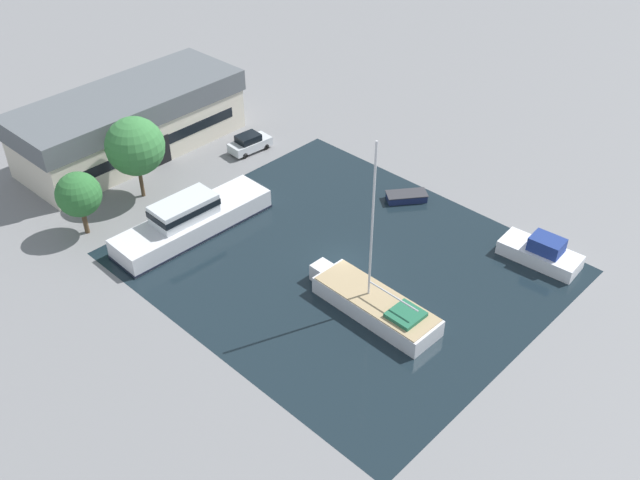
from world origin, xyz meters
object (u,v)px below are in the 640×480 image
at_px(small_dinghy, 406,197).
at_px(quay_tree_by_water, 79,195).
at_px(parked_car, 250,143).
at_px(cabin_boat, 541,253).
at_px(quay_tree_near_building, 135,146).
at_px(sailboat_moored, 374,304).
at_px(motor_cruiser, 191,220).
at_px(warehouse_building, 130,122).

bearing_deg(small_dinghy, quay_tree_by_water, 91.89).
relative_size(parked_car, cabin_boat, 0.68).
relative_size(quay_tree_near_building, sailboat_moored, 0.55).
distance_m(quay_tree_by_water, motor_cruiser, 9.08).
xyz_separation_m(quay_tree_near_building, parked_car, (11.97, -0.82, -4.12)).
xyz_separation_m(motor_cruiser, small_dinghy, (16.14, -9.79, -0.86)).
height_order(sailboat_moored, cabin_boat, sailboat_moored).
height_order(quay_tree_by_water, cabin_boat, quay_tree_by_water).
bearing_deg(quay_tree_by_water, small_dinghy, -35.89).
bearing_deg(small_dinghy, sailboat_moored, 157.13).
distance_m(quay_tree_near_building, cabin_boat, 34.64).
xyz_separation_m(quay_tree_near_building, small_dinghy, (15.71, -17.39, -4.64)).
height_order(parked_car, cabin_boat, cabin_boat).
relative_size(parked_car, sailboat_moored, 0.32).
distance_m(warehouse_building, parked_car, 11.57).
relative_size(small_dinghy, cabin_boat, 0.59).
distance_m(warehouse_building, small_dinghy, 27.54).
relative_size(quay_tree_by_water, parked_car, 1.28).
distance_m(warehouse_building, sailboat_moored, 32.42).
bearing_deg(cabin_boat, parked_car, 93.64).
bearing_deg(sailboat_moored, warehouse_building, 88.27).
height_order(quay_tree_by_water, small_dinghy, quay_tree_by_water).
relative_size(warehouse_building, small_dinghy, 5.89).
bearing_deg(cabin_boat, small_dinghy, 87.42).
bearing_deg(motor_cruiser, small_dinghy, -120.05).
bearing_deg(quay_tree_near_building, warehouse_building, 60.57).
relative_size(sailboat_moored, small_dinghy, 3.61).
bearing_deg(warehouse_building, quay_tree_near_building, -120.45).
distance_m(quay_tree_by_water, small_dinghy, 27.62).
bearing_deg(small_dinghy, motor_cruiser, 96.53).
xyz_separation_m(parked_car, motor_cruiser, (-12.40, -6.78, 0.34)).
xyz_separation_m(parked_car, sailboat_moored, (-9.44, -23.98, -0.10)).
height_order(quay_tree_near_building, small_dinghy, quay_tree_near_building).
relative_size(quay_tree_near_building, small_dinghy, 1.99).
xyz_separation_m(motor_cruiser, cabin_boat, (16.53, -22.78, -0.39)).
bearing_deg(sailboat_moored, quay_tree_near_building, 97.10).
relative_size(parked_car, small_dinghy, 1.15).
bearing_deg(parked_car, motor_cruiser, -56.87).
relative_size(motor_cruiser, cabin_boat, 2.20).
relative_size(sailboat_moored, cabin_boat, 2.13).
bearing_deg(quay_tree_near_building, parked_car, -3.92).
relative_size(warehouse_building, cabin_boat, 3.48).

